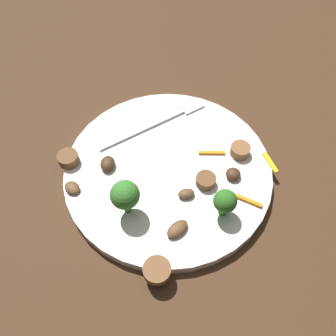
{
  "coord_description": "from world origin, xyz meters",
  "views": [
    {
      "loc": [
        -0.21,
        -0.21,
        0.45
      ],
      "look_at": [
        0.0,
        0.0,
        0.02
      ],
      "focal_mm": 39.45,
      "sensor_mm": 36.0,
      "label": 1
    }
  ],
  "objects_px": {
    "mushroom_1": "(177,229)",
    "mushroom_4": "(186,194)",
    "sausage_slice_0": "(206,181)",
    "broccoli_floret_1": "(223,203)",
    "pepper_strip_1": "(270,163)",
    "broccoli_floret_0": "(125,195)",
    "sausage_slice_3": "(68,159)",
    "mushroom_3": "(233,174)",
    "sausage_slice_2": "(240,150)",
    "plate": "(168,171)",
    "pepper_strip_0": "(248,201)",
    "sausage_slice_1": "(157,270)",
    "mushroom_2": "(72,188)",
    "mushroom_0": "(108,164)",
    "pepper_strip_2": "(212,153)",
    "fork": "(161,121)"
  },
  "relations": [
    {
      "from": "fork",
      "to": "mushroom_3",
      "type": "relative_size",
      "value": 8.78
    },
    {
      "from": "mushroom_2",
      "to": "plate",
      "type": "bearing_deg",
      "value": -29.93
    },
    {
      "from": "sausage_slice_3",
      "to": "mushroom_3",
      "type": "relative_size",
      "value": 1.44
    },
    {
      "from": "broccoli_floret_0",
      "to": "sausage_slice_3",
      "type": "distance_m",
      "value": 0.12
    },
    {
      "from": "broccoli_floret_0",
      "to": "mushroom_0",
      "type": "height_order",
      "value": "broccoli_floret_0"
    },
    {
      "from": "broccoli_floret_1",
      "to": "sausage_slice_1",
      "type": "relative_size",
      "value": 1.37
    },
    {
      "from": "broccoli_floret_1",
      "to": "pepper_strip_0",
      "type": "height_order",
      "value": "broccoli_floret_1"
    },
    {
      "from": "broccoli_floret_0",
      "to": "pepper_strip_2",
      "type": "distance_m",
      "value": 0.15
    },
    {
      "from": "pepper_strip_0",
      "to": "pepper_strip_2",
      "type": "height_order",
      "value": "same"
    },
    {
      "from": "broccoli_floret_0",
      "to": "mushroom_0",
      "type": "relative_size",
      "value": 2.3
    },
    {
      "from": "pepper_strip_1",
      "to": "mushroom_1",
      "type": "bearing_deg",
      "value": 172.75
    },
    {
      "from": "mushroom_0",
      "to": "mushroom_3",
      "type": "bearing_deg",
      "value": -50.74
    },
    {
      "from": "fork",
      "to": "sausage_slice_0",
      "type": "bearing_deg",
      "value": -91.81
    },
    {
      "from": "plate",
      "to": "broccoli_floret_0",
      "type": "relative_size",
      "value": 5.04
    },
    {
      "from": "broccoli_floret_1",
      "to": "sausage_slice_3",
      "type": "relative_size",
      "value": 1.57
    },
    {
      "from": "pepper_strip_1",
      "to": "fork",
      "type": "bearing_deg",
      "value": 108.65
    },
    {
      "from": "mushroom_1",
      "to": "mushroom_4",
      "type": "bearing_deg",
      "value": 31.07
    },
    {
      "from": "broccoli_floret_1",
      "to": "mushroom_3",
      "type": "distance_m",
      "value": 0.07
    },
    {
      "from": "mushroom_0",
      "to": "mushroom_3",
      "type": "distance_m",
      "value": 0.18
    },
    {
      "from": "sausage_slice_1",
      "to": "pepper_strip_1",
      "type": "xyz_separation_m",
      "value": [
        0.22,
        -0.0,
        -0.0
      ]
    },
    {
      "from": "fork",
      "to": "broccoli_floret_1",
      "type": "bearing_deg",
      "value": -94.55
    },
    {
      "from": "fork",
      "to": "pepper_strip_1",
      "type": "height_order",
      "value": "same"
    },
    {
      "from": "broccoli_floret_1",
      "to": "mushroom_0",
      "type": "distance_m",
      "value": 0.17
    },
    {
      "from": "plate",
      "to": "broccoli_floret_1",
      "type": "bearing_deg",
      "value": -91.68
    },
    {
      "from": "mushroom_3",
      "to": "mushroom_4",
      "type": "xyz_separation_m",
      "value": [
        -0.07,
        0.02,
        -0.0
      ]
    },
    {
      "from": "mushroom_3",
      "to": "pepper_strip_1",
      "type": "relative_size",
      "value": 0.57
    },
    {
      "from": "mushroom_2",
      "to": "mushroom_3",
      "type": "height_order",
      "value": "mushroom_3"
    },
    {
      "from": "broccoli_floret_1",
      "to": "sausage_slice_0",
      "type": "height_order",
      "value": "broccoli_floret_1"
    },
    {
      "from": "mushroom_0",
      "to": "mushroom_2",
      "type": "distance_m",
      "value": 0.06
    },
    {
      "from": "broccoli_floret_1",
      "to": "sausage_slice_2",
      "type": "xyz_separation_m",
      "value": [
        0.09,
        0.04,
        -0.02
      ]
    },
    {
      "from": "plate",
      "to": "sausage_slice_3",
      "type": "relative_size",
      "value": 10.0
    },
    {
      "from": "sausage_slice_0",
      "to": "sausage_slice_3",
      "type": "height_order",
      "value": "sausage_slice_3"
    },
    {
      "from": "mushroom_4",
      "to": "broccoli_floret_0",
      "type": "bearing_deg",
      "value": 150.58
    },
    {
      "from": "sausage_slice_2",
      "to": "mushroom_1",
      "type": "xyz_separation_m",
      "value": [
        -0.15,
        -0.02,
        -0.0
      ]
    },
    {
      "from": "pepper_strip_0",
      "to": "pepper_strip_1",
      "type": "height_order",
      "value": "pepper_strip_0"
    },
    {
      "from": "mushroom_3",
      "to": "pepper_strip_0",
      "type": "distance_m",
      "value": 0.04
    },
    {
      "from": "mushroom_0",
      "to": "plate",
      "type": "bearing_deg",
      "value": -47.09
    },
    {
      "from": "broccoli_floret_0",
      "to": "mushroom_4",
      "type": "xyz_separation_m",
      "value": [
        0.07,
        -0.04,
        -0.03
      ]
    },
    {
      "from": "mushroom_3",
      "to": "sausage_slice_2",
      "type": "bearing_deg",
      "value": 26.08
    },
    {
      "from": "pepper_strip_1",
      "to": "mushroom_3",
      "type": "bearing_deg",
      "value": 156.82
    },
    {
      "from": "sausage_slice_3",
      "to": "broccoli_floret_0",
      "type": "bearing_deg",
      "value": -86.51
    },
    {
      "from": "pepper_strip_2",
      "to": "sausage_slice_1",
      "type": "bearing_deg",
      "value": -158.79
    },
    {
      "from": "sausage_slice_0",
      "to": "sausage_slice_1",
      "type": "distance_m",
      "value": 0.14
    },
    {
      "from": "fork",
      "to": "broccoli_floret_1",
      "type": "distance_m",
      "value": 0.18
    },
    {
      "from": "mushroom_4",
      "to": "pepper_strip_1",
      "type": "distance_m",
      "value": 0.13
    },
    {
      "from": "broccoli_floret_0",
      "to": "mushroom_4",
      "type": "distance_m",
      "value": 0.09
    },
    {
      "from": "mushroom_1",
      "to": "pepper_strip_1",
      "type": "bearing_deg",
      "value": -7.25
    },
    {
      "from": "plate",
      "to": "sausage_slice_1",
      "type": "bearing_deg",
      "value": -140.09
    },
    {
      "from": "plate",
      "to": "sausage_slice_3",
      "type": "distance_m",
      "value": 0.14
    },
    {
      "from": "sausage_slice_0",
      "to": "broccoli_floret_1",
      "type": "bearing_deg",
      "value": -115.13
    }
  ]
}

